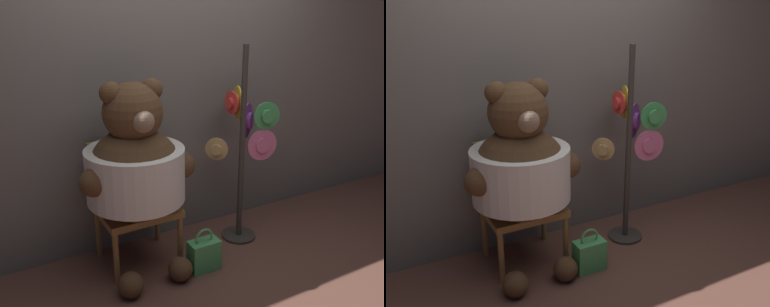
{
  "view_description": "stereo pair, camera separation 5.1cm",
  "coord_description": "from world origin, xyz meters",
  "views": [
    {
      "loc": [
        -1.43,
        -2.23,
        1.84
      ],
      "look_at": [
        -0.01,
        0.34,
        0.81
      ],
      "focal_mm": 40.0,
      "sensor_mm": 36.0,
      "label": 1
    },
    {
      "loc": [
        -1.39,
        -2.25,
        1.84
      ],
      "look_at": [
        -0.01,
        0.34,
        0.81
      ],
      "focal_mm": 40.0,
      "sensor_mm": 36.0,
      "label": 2
    }
  ],
  "objects": [
    {
      "name": "ground_plane",
      "position": [
        0.0,
        0.0,
        0.0
      ],
      "size": [
        14.0,
        14.0,
        0.0
      ],
      "primitive_type": "plane",
      "color": "brown"
    },
    {
      "name": "wall_back",
      "position": [
        0.0,
        0.74,
        1.15
      ],
      "size": [
        8.0,
        0.1,
        2.3
      ],
      "color": "#66605B",
      "rests_on": "ground_plane"
    },
    {
      "name": "chair",
      "position": [
        -0.42,
        0.49,
        0.5
      ],
      "size": [
        0.55,
        0.46,
        0.91
      ],
      "color": "olive",
      "rests_on": "ground_plane"
    },
    {
      "name": "teddy_bear",
      "position": [
        -0.45,
        0.33,
        0.78
      ],
      "size": [
        0.82,
        0.73,
        1.38
      ],
      "color": "#4C331E",
      "rests_on": "ground_plane"
    },
    {
      "name": "hat_display_rack",
      "position": [
        0.49,
        0.38,
        0.8
      ],
      "size": [
        0.52,
        0.44,
        1.57
      ],
      "color": "#332D28",
      "rests_on": "ground_plane"
    },
    {
      "name": "handbag_on_ground",
      "position": [
        -0.06,
        0.07,
        0.12
      ],
      "size": [
        0.22,
        0.13,
        0.33
      ],
      "color": "#479E56",
      "rests_on": "ground_plane"
    }
  ]
}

